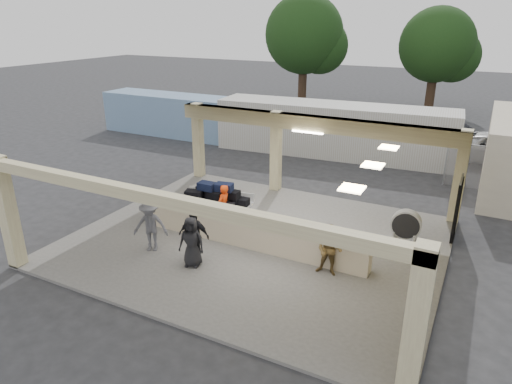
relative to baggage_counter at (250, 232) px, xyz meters
The scene contains 16 objects.
ground 0.77m from the baggage_counter, 90.00° to the left, with size 120.00×120.00×0.00m, color #28282A.
pavilion 1.41m from the baggage_counter, 79.65° to the left, with size 12.01×10.00×3.55m.
baggage_counter is the anchor object (origin of this frame).
luggage_cart 2.34m from the baggage_counter, 154.17° to the left, with size 2.86×2.01×1.55m.
drum_fan 5.27m from the baggage_counter, 31.31° to the left, with size 1.03×0.56×1.11m.
baggage_handler 1.71m from the baggage_counter, 151.44° to the left, with size 0.60×0.33×1.63m, color red.
passenger_a 2.95m from the baggage_counter, ahead, with size 0.77×0.34×1.58m, color brown.
passenger_b 1.98m from the baggage_counter, 123.13° to the right, with size 0.99×0.36×1.69m, color black.
passenger_c 3.21m from the baggage_counter, 147.61° to the right, with size 1.12×0.39×1.74m, color #55555B.
passenger_d 2.16m from the baggage_counter, 116.63° to the right, with size 0.78×0.32×1.59m, color black.
car_white_a 15.90m from the baggage_counter, 63.00° to the left, with size 2.55×5.39×1.54m, color white.
car_dark 16.52m from the baggage_counter, 73.14° to the left, with size 1.63×4.62×1.54m, color black.
container_white 11.97m from the baggage_counter, 95.33° to the left, with size 12.91×2.58×2.80m, color beige.
container_blue 16.54m from the baggage_counter, 135.09° to the left, with size 9.78×2.35×2.54m, color #7291B7.
tree_left 26.31m from the baggage_counter, 107.30° to the left, with size 6.60×6.30×9.00m.
tree_mid 27.11m from the baggage_counter, 85.03° to the left, with size 6.00×5.60×8.00m.
Camera 1 is at (6.37, -12.40, 7.24)m, focal length 32.00 mm.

